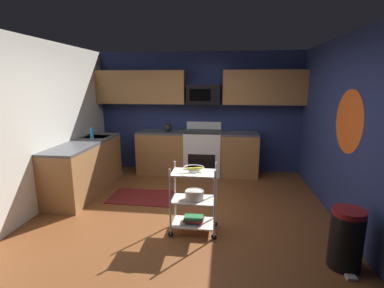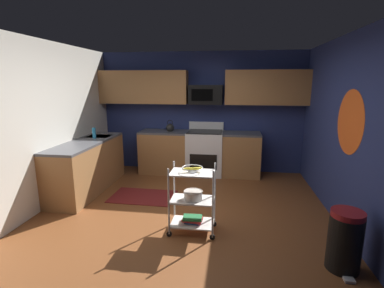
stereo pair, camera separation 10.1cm
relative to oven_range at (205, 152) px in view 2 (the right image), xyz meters
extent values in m
cube|color=brown|center=(-0.12, -2.10, -0.50)|extent=(4.40, 4.80, 0.04)
cube|color=navy|center=(-0.12, 0.33, 0.82)|extent=(4.52, 0.06, 2.60)
cube|color=silver|center=(-2.35, -2.10, 0.82)|extent=(0.06, 4.80, 2.60)
cube|color=navy|center=(2.11, -2.10, 0.82)|extent=(0.06, 4.80, 2.60)
cylinder|color=#E5591E|center=(2.08, -2.04, 0.97)|extent=(0.00, 0.85, 0.85)
cube|color=#9E6B3D|center=(-0.12, 0.00, -0.04)|extent=(2.57, 0.60, 0.88)
cube|color=#4C4C51|center=(-0.12, 0.00, 0.42)|extent=(2.57, 0.60, 0.04)
cube|color=#9E6B3D|center=(-2.02, -1.28, -0.04)|extent=(0.60, 1.95, 0.88)
cube|color=#4C4C51|center=(-2.02, -1.28, 0.42)|extent=(0.60, 1.95, 0.04)
cube|color=#B7BABC|center=(-2.02, -0.75, 0.36)|extent=(0.44, 0.36, 0.16)
cube|color=white|center=(0.00, 0.00, -0.02)|extent=(0.76, 0.64, 0.92)
cube|color=black|center=(0.00, -0.33, -0.13)|extent=(0.56, 0.01, 0.32)
cube|color=white|center=(0.00, 0.29, 0.53)|extent=(0.76, 0.06, 0.18)
cube|color=black|center=(0.00, 0.00, 0.45)|extent=(0.72, 0.60, 0.02)
cube|color=#9E6B3D|center=(-1.36, 0.13, 1.37)|extent=(1.92, 0.33, 0.70)
cube|color=#9E6B3D|center=(1.24, 0.13, 1.37)|extent=(1.68, 0.33, 0.70)
cube|color=black|center=(0.00, 0.11, 1.22)|extent=(0.70, 0.38, 0.40)
cube|color=black|center=(-0.06, -0.09, 1.22)|extent=(0.44, 0.01, 0.24)
cylinder|color=silver|center=(-0.20, -2.67, 0.00)|extent=(0.02, 0.02, 0.88)
cylinder|color=black|center=(-0.20, -2.67, -0.44)|extent=(0.07, 0.02, 0.07)
cylinder|color=silver|center=(0.36, -2.67, 0.00)|extent=(0.02, 0.02, 0.88)
cylinder|color=black|center=(0.36, -2.67, -0.44)|extent=(0.07, 0.02, 0.07)
cylinder|color=silver|center=(-0.20, -2.32, 0.00)|extent=(0.02, 0.02, 0.88)
cylinder|color=black|center=(-0.20, -2.32, -0.44)|extent=(0.07, 0.02, 0.07)
cylinder|color=silver|center=(0.36, -2.32, 0.00)|extent=(0.02, 0.02, 0.88)
cylinder|color=black|center=(0.36, -2.32, -0.44)|extent=(0.07, 0.02, 0.07)
cube|color=silver|center=(0.08, -2.50, -0.36)|extent=(0.56, 0.35, 0.02)
cube|color=silver|center=(0.08, -2.50, -0.03)|extent=(0.56, 0.35, 0.02)
cube|color=silver|center=(0.08, -2.50, 0.34)|extent=(0.56, 0.35, 0.02)
torus|color=silver|center=(0.08, -2.50, 0.41)|extent=(0.27, 0.27, 0.01)
cylinder|color=silver|center=(0.08, -2.50, 0.36)|extent=(0.12, 0.12, 0.02)
ellipsoid|color=yellow|center=(0.13, -2.48, 0.40)|extent=(0.17, 0.09, 0.04)
ellipsoid|color=yellow|center=(0.04, -2.51, 0.40)|extent=(0.17, 0.09, 0.04)
cylinder|color=silver|center=(0.09, -2.50, 0.04)|extent=(0.24, 0.24, 0.11)
torus|color=silver|center=(0.09, -2.50, 0.09)|extent=(0.25, 0.25, 0.01)
cube|color=#1E4C8C|center=(0.08, -2.50, -0.34)|extent=(0.21, 0.16, 0.03)
cube|color=#B22626|center=(0.08, -2.50, -0.31)|extent=(0.27, 0.20, 0.03)
cube|color=#26723F|center=(0.08, -2.50, -0.28)|extent=(0.26, 0.20, 0.02)
sphere|color=black|center=(-0.76, 0.00, 0.51)|extent=(0.18, 0.18, 0.18)
sphere|color=black|center=(-0.76, 0.00, 0.60)|extent=(0.03, 0.03, 0.03)
cone|color=black|center=(-0.68, 0.00, 0.53)|extent=(0.09, 0.04, 0.06)
torus|color=black|center=(-0.76, 0.00, 0.63)|extent=(0.12, 0.01, 0.12)
cylinder|color=#2D8CBF|center=(-2.01, -0.97, 0.54)|extent=(0.06, 0.06, 0.20)
cylinder|color=black|center=(1.78, -3.04, -0.18)|extent=(0.34, 0.34, 0.60)
cylinder|color=maroon|center=(1.78, -3.04, 0.15)|extent=(0.33, 0.33, 0.06)
cube|color=#B2B2B7|center=(1.78, -3.25, -0.46)|extent=(0.10, 0.08, 0.03)
cube|color=maroon|center=(-0.93, -1.46, -0.47)|extent=(1.11, 0.72, 0.01)
camera|label=1|loc=(0.47, -5.96, 1.48)|focal=26.65mm
camera|label=2|loc=(0.57, -5.95, 1.48)|focal=26.65mm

